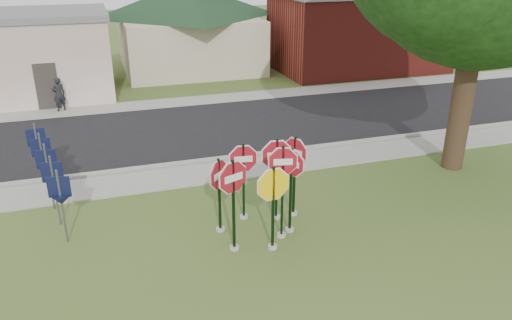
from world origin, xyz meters
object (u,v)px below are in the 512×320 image
object	(u,v)px
stop_sign_yellow	(273,197)
pedestrian	(59,94)
stop_sign_center	(283,180)
stop_sign_left	(233,192)

from	to	relation	value
stop_sign_yellow	pedestrian	world-z (taller)	stop_sign_yellow
stop_sign_yellow	pedestrian	size ratio (longest dim) A/B	1.50
stop_sign_center	pedestrian	distance (m)	14.68
stop_sign_center	stop_sign_yellow	bearing A→B (deg)	-131.97
stop_sign_center	stop_sign_yellow	distance (m)	0.65
stop_sign_center	stop_sign_yellow	size ratio (longest dim) A/B	1.12
stop_sign_left	pedestrian	size ratio (longest dim) A/B	1.62
stop_sign_yellow	stop_sign_left	world-z (taller)	stop_sign_left
stop_sign_center	pedestrian	bearing A→B (deg)	113.27
stop_sign_center	stop_sign_yellow	xyz separation A→B (m)	(-0.41, -0.46, -0.21)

